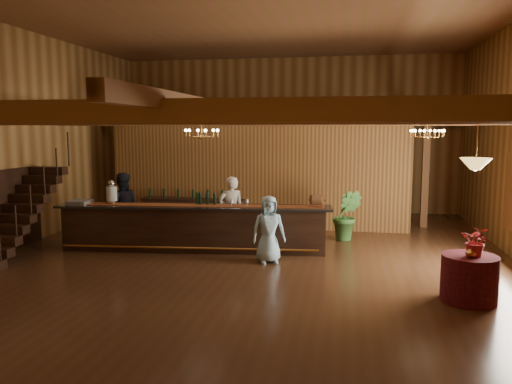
% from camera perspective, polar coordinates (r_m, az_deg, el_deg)
% --- Properties ---
extents(floor, '(14.00, 14.00, 0.00)m').
position_cam_1_polar(floor, '(11.75, -0.74, -7.46)').
color(floor, '#482A19').
rests_on(floor, ground).
extents(ceiling, '(14.00, 14.00, 0.00)m').
position_cam_1_polar(ceiling, '(11.64, -0.79, 19.74)').
color(ceiling, brown).
rests_on(ceiling, wall_back).
extents(wall_back, '(12.00, 0.10, 5.50)m').
position_cam_1_polar(wall_back, '(18.28, 3.61, 6.53)').
color(wall_back, '#A57A40').
rests_on(wall_back, floor).
extents(wall_front, '(12.00, 0.10, 5.50)m').
position_cam_1_polar(wall_front, '(4.72, -17.88, 3.94)').
color(wall_front, '#A57A40').
rests_on(wall_front, floor).
extents(wall_left, '(0.10, 14.00, 5.50)m').
position_cam_1_polar(wall_left, '(13.86, -25.99, 5.56)').
color(wall_left, '#A57A40').
rests_on(wall_left, floor).
extents(beam_grid, '(11.90, 13.90, 0.39)m').
position_cam_1_polar(beam_grid, '(11.86, -0.28, 8.50)').
color(beam_grid, brown).
rests_on(beam_grid, wall_left).
extents(support_posts, '(9.20, 10.20, 3.20)m').
position_cam_1_polar(support_posts, '(10.96, -1.27, -0.01)').
color(support_posts, brown).
rests_on(support_posts, floor).
extents(partition_wall, '(9.00, 0.18, 3.10)m').
position_cam_1_polar(partition_wall, '(14.97, 0.02, 1.77)').
color(partition_wall, '#905C28').
rests_on(partition_wall, floor).
extents(staircase, '(1.00, 2.80, 2.00)m').
position_cam_1_polar(staircase, '(13.09, -25.55, -2.18)').
color(staircase, black).
rests_on(staircase, floor).
extents(backroom_boxes, '(4.10, 0.60, 1.10)m').
position_cam_1_polar(backroom_boxes, '(17.01, 1.95, -1.02)').
color(backroom_boxes, black).
rests_on(backroom_boxes, floor).
extents(tasting_bar, '(6.77, 1.52, 1.13)m').
position_cam_1_polar(tasting_bar, '(12.37, -7.15, -4.06)').
color(tasting_bar, black).
rests_on(tasting_bar, floor).
extents(beverage_dispenser, '(0.26, 0.26, 0.60)m').
position_cam_1_polar(beverage_dispenser, '(12.87, -16.17, -0.07)').
color(beverage_dispenser, silver).
rests_on(beverage_dispenser, tasting_bar).
extents(glass_rack_tray, '(0.50, 0.50, 0.10)m').
position_cam_1_polar(glass_rack_tray, '(13.11, -19.51, -1.11)').
color(glass_rack_tray, gray).
rests_on(glass_rack_tray, tasting_bar).
extents(raffle_drum, '(0.34, 0.24, 0.30)m').
position_cam_1_polar(raffle_drum, '(11.93, 6.99, -0.93)').
color(raffle_drum, brown).
rests_on(raffle_drum, tasting_bar).
extents(bar_bottle_0, '(0.07, 0.07, 0.30)m').
position_cam_1_polar(bar_bottle_0, '(12.36, -6.69, -0.76)').
color(bar_bottle_0, black).
rests_on(bar_bottle_0, tasting_bar).
extents(bar_bottle_1, '(0.07, 0.07, 0.30)m').
position_cam_1_polar(bar_bottle_1, '(12.34, -6.37, -0.77)').
color(bar_bottle_1, black).
rests_on(bar_bottle_1, tasting_bar).
extents(bar_bottle_2, '(0.07, 0.07, 0.30)m').
position_cam_1_polar(bar_bottle_2, '(12.31, -5.59, -0.78)').
color(bar_bottle_2, black).
rests_on(bar_bottle_2, tasting_bar).
extents(bar_bottle_3, '(0.07, 0.07, 0.30)m').
position_cam_1_polar(bar_bottle_3, '(12.28, -4.74, -0.79)').
color(bar_bottle_3, black).
rests_on(bar_bottle_3, tasting_bar).
extents(backbar_shelf, '(3.16, 0.58, 0.89)m').
position_cam_1_polar(backbar_shelf, '(15.19, -7.17, -2.42)').
color(backbar_shelf, black).
rests_on(backbar_shelf, floor).
extents(round_table, '(0.95, 0.95, 0.82)m').
position_cam_1_polar(round_table, '(9.51, 23.19, -9.09)').
color(round_table, maroon).
rests_on(round_table, floor).
extents(chandelier_left, '(0.80, 0.80, 0.47)m').
position_cam_1_polar(chandelier_left, '(11.67, -6.24, 6.74)').
color(chandelier_left, gold).
rests_on(chandelier_left, beam_grid).
extents(chandelier_right, '(0.80, 0.80, 0.48)m').
position_cam_1_polar(chandelier_right, '(12.71, 18.98, 6.38)').
color(chandelier_right, gold).
rests_on(chandelier_right, beam_grid).
extents(pendant_lamp, '(0.52, 0.52, 0.90)m').
position_cam_1_polar(pendant_lamp, '(9.17, 23.82, 2.97)').
color(pendant_lamp, gold).
rests_on(pendant_lamp, beam_grid).
extents(bartender, '(0.77, 0.65, 1.78)m').
position_cam_1_polar(bartender, '(12.75, -2.86, -2.19)').
color(bartender, white).
rests_on(bartender, floor).
extents(staff_second, '(1.10, 1.01, 1.84)m').
position_cam_1_polar(staff_second, '(13.69, -15.05, -1.67)').
color(staff_second, black).
rests_on(staff_second, floor).
extents(guest, '(0.86, 0.72, 1.52)m').
position_cam_1_polar(guest, '(11.14, 1.46, -4.28)').
color(guest, '#A7D8EB').
rests_on(guest, floor).
extents(floor_plant, '(0.81, 0.68, 1.37)m').
position_cam_1_polar(floor_plant, '(13.55, 10.34, -2.62)').
color(floor_plant, '#376C2A').
rests_on(floor_plant, floor).
extents(table_flowers, '(0.60, 0.57, 0.53)m').
position_cam_1_polar(table_flowers, '(9.32, 23.88, -5.17)').
color(table_flowers, '#B22428').
rests_on(table_flowers, round_table).
extents(table_vase, '(0.15, 0.15, 0.30)m').
position_cam_1_polar(table_vase, '(9.23, 23.36, -5.98)').
color(table_vase, gold).
rests_on(table_vase, round_table).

